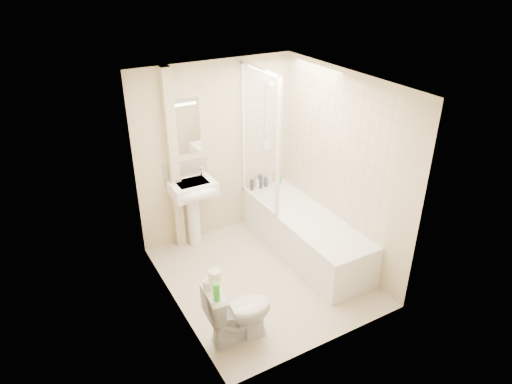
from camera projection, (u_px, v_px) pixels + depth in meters
floor at (263, 276)px, 5.63m from camera, size 2.50×2.50×0.00m
wall_back at (216, 152)px, 6.03m from camera, size 2.20×0.02×2.40m
wall_left at (170, 215)px, 4.59m from camera, size 0.02×2.50×2.40m
wall_right at (342, 169)px, 5.55m from camera, size 0.02×2.50×2.40m
ceiling at (265, 82)px, 4.51m from camera, size 2.20×2.50×0.02m
tile_back at (266, 127)px, 6.24m from camera, size 0.70×0.01×1.75m
tile_right at (332, 147)px, 5.59m from camera, size 0.01×2.10×1.75m
pipe_boxing at (173, 163)px, 5.71m from camera, size 0.12×0.12×2.40m
splashback at (186, 171)px, 5.91m from camera, size 0.60×0.02×0.30m
mirror at (183, 131)px, 5.65m from camera, size 0.46×0.01×0.60m
strip_light at (181, 102)px, 5.46m from camera, size 0.42×0.07×0.07m
bathtub at (305, 232)px, 5.97m from camera, size 0.70×2.10×0.55m
shower_screen at (259, 140)px, 5.74m from camera, size 0.04×0.92×1.80m
shower_fixture at (267, 119)px, 6.15m from camera, size 0.10×0.16×0.99m
pedestal_sink at (194, 196)px, 5.86m from camera, size 0.56×0.51×1.08m
bottle_black_a at (252, 185)px, 6.44m from camera, size 0.05×0.05×0.16m
bottle_white_a at (257, 184)px, 6.48m from camera, size 0.05×0.05×0.14m
bottle_black_b at (260, 182)px, 6.49m from camera, size 0.07×0.07×0.19m
bottle_blue at (266, 182)px, 6.54m from camera, size 0.05×0.05×0.14m
bottle_cream at (270, 181)px, 6.57m from camera, size 0.05×0.05×0.15m
bottle_white_b at (278, 179)px, 6.63m from camera, size 0.05×0.05×0.12m
bottle_green at (279, 180)px, 6.65m from camera, size 0.06×0.06×0.10m
toilet at (239, 311)px, 4.58m from camera, size 0.47×0.72×0.69m
toilet_roll_lower at (209, 284)px, 4.36m from camera, size 0.12×0.12×0.09m
toilet_roll_upper at (215, 275)px, 4.31m from camera, size 0.12×0.12×0.11m
green_bottle at (217, 292)px, 4.17m from camera, size 0.06×0.06×0.19m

